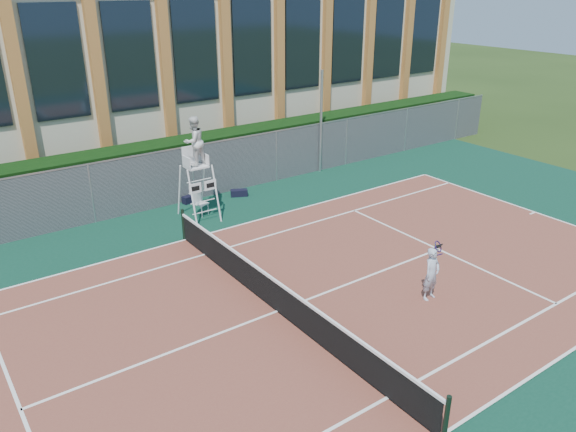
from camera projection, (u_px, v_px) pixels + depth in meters
ground at (277, 312)px, 14.93m from camera, size 120.00×120.00×0.00m
apron at (257, 296)px, 15.68m from camera, size 36.00×20.00×0.01m
tennis_court at (277, 311)px, 14.92m from camera, size 23.77×10.97×0.02m
tennis_net at (277, 295)px, 14.72m from camera, size 0.10×11.30×1.10m
fence at (145, 183)px, 21.10m from camera, size 40.00×0.06×2.20m
hedge at (133, 175)px, 22.00m from camera, size 40.00×1.40×2.20m
building at (64, 71)px, 26.79m from camera, size 45.00×10.60×8.22m
steel_pole at (321, 122)px, 25.04m from camera, size 0.12×0.12×4.59m
umpire_chair at (194, 144)px, 19.82m from camera, size 1.07×1.65×3.84m
plastic_chair at (199, 201)px, 20.95m from camera, size 0.55×0.55×0.91m
sports_bag_near at (190, 199)px, 22.24m from camera, size 0.72×0.41×0.29m
sports_bag_far at (239, 193)px, 22.89m from camera, size 0.74×0.56×0.27m
tennis_player at (432, 274)px, 15.25m from camera, size 0.89×0.63×1.54m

